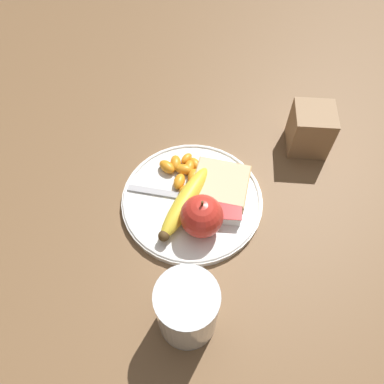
{
  "coord_description": "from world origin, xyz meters",
  "views": [
    {
      "loc": [
        -0.03,
        0.35,
        0.56
      ],
      "look_at": [
        0.0,
        0.0,
        0.03
      ],
      "focal_mm": 35.0,
      "sensor_mm": 36.0,
      "label": 1
    }
  ],
  "objects": [
    {
      "name": "orange_segment_1",
      "position": [
        0.01,
        -0.01,
        0.02
      ],
      "size": [
        0.04,
        0.03,
        0.02
      ],
      "color": "orange",
      "rests_on": "plate"
    },
    {
      "name": "bread_slice",
      "position": [
        -0.05,
        -0.03,
        0.02
      ],
      "size": [
        0.11,
        0.1,
        0.02
      ],
      "color": "#AB8751",
      "rests_on": "plate"
    },
    {
      "name": "orange_segment_0",
      "position": [
        0.01,
        -0.06,
        0.02
      ],
      "size": [
        0.02,
        0.03,
        0.02
      ],
      "color": "orange",
      "rests_on": "plate"
    },
    {
      "name": "orange_segment_6",
      "position": [
        0.02,
        -0.03,
        0.02
      ],
      "size": [
        0.02,
        0.04,
        0.02
      ],
      "color": "orange",
      "rests_on": "plate"
    },
    {
      "name": "orange_segment_2",
      "position": [
        0.05,
        -0.06,
        0.02
      ],
      "size": [
        0.04,
        0.04,
        0.02
      ],
      "color": "orange",
      "rests_on": "plate"
    },
    {
      "name": "orange_segment_9",
      "position": [
        0.03,
        -0.07,
        0.02
      ],
      "size": [
        0.02,
        0.03,
        0.02
      ],
      "color": "orange",
      "rests_on": "plate"
    },
    {
      "name": "orange_segment_4",
      "position": [
        -0.0,
        -0.01,
        0.02
      ],
      "size": [
        0.03,
        0.03,
        0.02
      ],
      "color": "orange",
      "rests_on": "plate"
    },
    {
      "name": "orange_segment_8",
      "position": [
        -0.0,
        -0.07,
        0.02
      ],
      "size": [
        0.03,
        0.03,
        0.02
      ],
      "color": "orange",
      "rests_on": "plate"
    },
    {
      "name": "ground_plane",
      "position": [
        0.0,
        0.0,
        0.0
      ],
      "size": [
        3.0,
        3.0,
        0.0
      ],
      "primitive_type": "plane",
      "color": "brown"
    },
    {
      "name": "banana",
      "position": [
        0.01,
        0.02,
        0.03
      ],
      "size": [
        0.09,
        0.16,
        0.03
      ],
      "color": "yellow",
      "rests_on": "plate"
    },
    {
      "name": "jam_packet",
      "position": [
        -0.06,
        0.03,
        0.02
      ],
      "size": [
        0.05,
        0.04,
        0.02
      ],
      "color": "silver",
      "rests_on": "plate"
    },
    {
      "name": "juice_glass",
      "position": [
        -0.01,
        0.2,
        0.05
      ],
      "size": [
        0.08,
        0.08,
        0.11
      ],
      "color": "silver",
      "rests_on": "ground_plane"
    },
    {
      "name": "apple",
      "position": [
        -0.02,
        0.05,
        0.05
      ],
      "size": [
        0.07,
        0.07,
        0.08
      ],
      "color": "red",
      "rests_on": "plate"
    },
    {
      "name": "condiment_caddy",
      "position": [
        -0.21,
        -0.15,
        0.04
      ],
      "size": [
        0.07,
        0.07,
        0.09
      ],
      "color": "#93704C",
      "rests_on": "ground_plane"
    },
    {
      "name": "orange_segment_3",
      "position": [
        0.02,
        -0.05,
        0.02
      ],
      "size": [
        0.03,
        0.02,
        0.02
      ],
      "color": "orange",
      "rests_on": "plate"
    },
    {
      "name": "plate",
      "position": [
        0.0,
        0.0,
        0.01
      ],
      "size": [
        0.24,
        0.24,
        0.01
      ],
      "color": "white",
      "rests_on": "ground_plane"
    },
    {
      "name": "orange_segment_5",
      "position": [
        -0.0,
        -0.04,
        0.02
      ],
      "size": [
        0.02,
        0.04,
        0.02
      ],
      "color": "orange",
      "rests_on": "plate"
    },
    {
      "name": "orange_segment_7",
      "position": [
        0.02,
        -0.08,
        0.02
      ],
      "size": [
        0.03,
        0.03,
        0.01
      ],
      "color": "orange",
      "rests_on": "plate"
    },
    {
      "name": "fork",
      "position": [
        0.01,
        -0.0,
        0.01
      ],
      "size": [
        0.18,
        0.04,
        0.0
      ],
      "rotation": [
        0.0,
        0.0,
        9.31
      ],
      "color": "#B2B2B7",
      "rests_on": "plate"
    }
  ]
}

